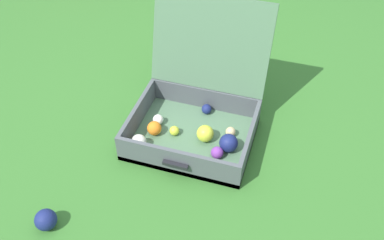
{
  "coord_description": "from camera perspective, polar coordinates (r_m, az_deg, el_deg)",
  "views": [
    {
      "loc": [
        0.5,
        -1.38,
        1.43
      ],
      "look_at": [
        0.09,
        -0.05,
        0.12
      ],
      "focal_mm": 40.32,
      "sensor_mm": 36.0,
      "label": 1
    }
  ],
  "objects": [
    {
      "name": "ground_plane",
      "position": [
        2.05,
        -1.87,
        -1.02
      ],
      "size": [
        16.0,
        16.0,
        0.0
      ],
      "primitive_type": "plane",
      "color": "#336B28"
    },
    {
      "name": "stray_ball_on_grass",
      "position": [
        1.76,
        -18.78,
        -12.39
      ],
      "size": [
        0.08,
        0.08,
        0.08
      ],
      "primitive_type": "sphere",
      "color": "navy",
      "rests_on": "ground"
    },
    {
      "name": "open_suitcase",
      "position": [
        1.96,
        0.68,
        1.38
      ],
      "size": [
        0.55,
        0.59,
        0.56
      ],
      "color": "#4C7051",
      "rests_on": "ground"
    }
  ]
}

